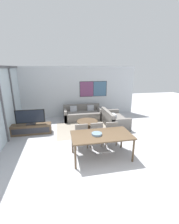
# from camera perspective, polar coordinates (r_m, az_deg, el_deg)

# --- Properties ---
(ground_plane) EXTENTS (24.00, 24.00, 0.00)m
(ground_plane) POSITION_cam_1_polar(r_m,az_deg,el_deg) (4.16, 4.44, -24.35)
(ground_plane) COLOR #B2B2B7
(wall_back) EXTENTS (6.95, 0.09, 2.80)m
(wall_back) POSITION_cam_1_polar(r_m,az_deg,el_deg) (8.57, -5.01, 7.64)
(wall_back) COLOR silver
(wall_back) RESTS_ON ground_plane
(window_wall_left) EXTENTS (0.07, 5.40, 2.80)m
(window_wall_left) POSITION_cam_1_polar(r_m,az_deg,el_deg) (6.19, -30.64, 3.12)
(window_wall_left) COLOR silver
(window_wall_left) RESTS_ON ground_plane
(area_rug) EXTENTS (2.78, 1.97, 0.01)m
(area_rug) POSITION_cam_1_polar(r_m,az_deg,el_deg) (7.01, -0.84, -6.29)
(area_rug) COLOR gray
(area_rug) RESTS_ON ground_plane
(tv_console) EXTENTS (1.62, 0.43, 0.42)m
(tv_console) POSITION_cam_1_polar(r_m,az_deg,el_deg) (6.88, -21.17, -6.06)
(tv_console) COLOR brown
(tv_console) RESTS_ON ground_plane
(television) EXTENTS (1.18, 0.20, 0.64)m
(television) POSITION_cam_1_polar(r_m,az_deg,el_deg) (6.70, -21.64, -1.86)
(television) COLOR #2D2D33
(television) RESTS_ON tv_console
(sofa_main) EXTENTS (2.02, 0.93, 0.76)m
(sofa_main) POSITION_cam_1_polar(r_m,az_deg,el_deg) (8.24, -2.68, -0.84)
(sofa_main) COLOR slate
(sofa_main) RESTS_ON ground_plane
(sofa_side) EXTENTS (0.93, 1.64, 0.76)m
(sofa_side) POSITION_cam_1_polar(r_m,az_deg,el_deg) (7.35, 9.11, -3.25)
(sofa_side) COLOR slate
(sofa_side) RESTS_ON ground_plane
(coffee_table) EXTENTS (0.96, 0.96, 0.38)m
(coffee_table) POSITION_cam_1_polar(r_m,az_deg,el_deg) (6.90, -0.85, -4.15)
(coffee_table) COLOR brown
(coffee_table) RESTS_ON ground_plane
(dining_table) EXTENTS (1.84, 0.98, 0.77)m
(dining_table) POSITION_cam_1_polar(r_m,az_deg,el_deg) (4.64, 4.63, -9.29)
(dining_table) COLOR brown
(dining_table) RESTS_ON ground_plane
(dining_chair_left) EXTENTS (0.46, 0.46, 0.92)m
(dining_chair_left) POSITION_cam_1_polar(r_m,az_deg,el_deg) (5.25, -3.24, -8.35)
(dining_chair_left) COLOR gray
(dining_chair_left) RESTS_ON ground_plane
(dining_chair_centre) EXTENTS (0.46, 0.46, 0.92)m
(dining_chair_centre) POSITION_cam_1_polar(r_m,az_deg,el_deg) (5.35, 2.43, -7.82)
(dining_chair_centre) COLOR gray
(dining_chair_centre) RESTS_ON ground_plane
(dining_chair_right) EXTENTS (0.46, 0.46, 0.92)m
(dining_chair_right) POSITION_cam_1_polar(r_m,az_deg,el_deg) (5.48, 7.95, -7.39)
(dining_chair_right) COLOR gray
(dining_chair_right) RESTS_ON ground_plane
(fruit_bowl) EXTENTS (0.31, 0.31, 0.06)m
(fruit_bowl) POSITION_cam_1_polar(r_m,az_deg,el_deg) (4.56, 2.79, -8.31)
(fruit_bowl) COLOR slate
(fruit_bowl) RESTS_ON dining_table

